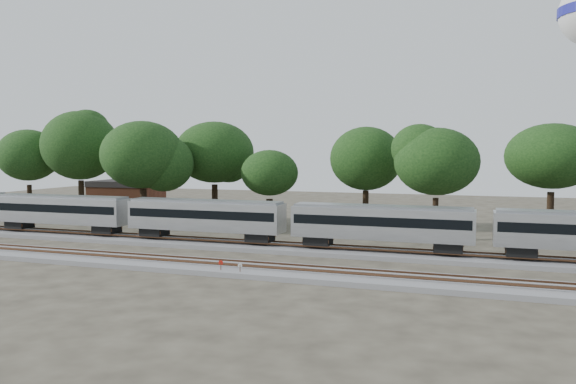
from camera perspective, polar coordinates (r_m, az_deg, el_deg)
name	(u,v)px	position (r m, az deg, el deg)	size (l,w,h in m)	color
ground	(210,258)	(49.96, -7.96, -6.69)	(160.00, 160.00, 0.00)	#383328
track_far	(237,245)	(55.26, -5.16, -5.40)	(160.00, 5.00, 0.73)	slate
track_near	(187,265)	(46.45, -10.19, -7.29)	(160.00, 5.00, 0.73)	slate
train	(290,219)	(52.92, 0.18, -2.72)	(101.57, 2.89, 4.26)	silver
switch_stand_red	(221,266)	(43.20, -6.84, -7.43)	(0.36, 0.07, 1.13)	#512D19
switch_stand_white	(240,268)	(42.36, -4.90, -7.73)	(0.33, 0.10, 1.04)	#512D19
switch_lever	(261,275)	(42.46, -2.79, -8.40)	(0.50, 0.30, 0.30)	#512D19
brick_building	(127,196)	(90.30, -16.05, -0.39)	(10.24, 7.38, 4.82)	brown
tree_0	(28,155)	(84.82, -24.88, 3.40)	(8.95, 8.95, 12.62)	black
tree_1	(80,146)	(80.01, -20.37, 4.45)	(10.29, 10.29, 14.50)	black
tree_2	(143,155)	(69.81, -14.56, 3.67)	(9.08, 9.08, 12.80)	black
tree_3	(214,152)	(74.74, -7.49, 4.01)	(9.37, 9.37, 13.20)	black
tree_4	(269,173)	(66.80, -1.90, 1.94)	(6.90, 6.90, 9.73)	black
tree_5	(366,159)	(69.02, 7.93, 3.37)	(8.60, 8.60, 12.12)	black
tree_6	(436,162)	(60.83, 14.84, 2.99)	(8.42, 8.42, 11.87)	black
tree_7	(552,156)	(70.06, 25.24, 3.29)	(8.94, 8.94, 12.61)	black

